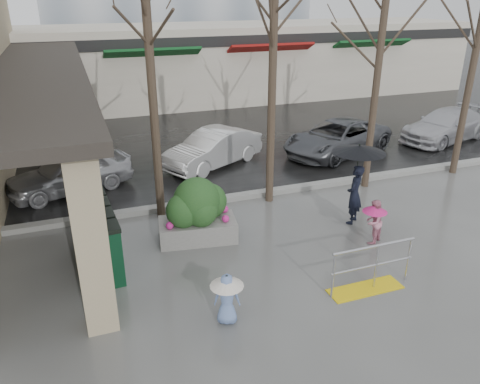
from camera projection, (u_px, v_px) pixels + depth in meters
ground at (284, 271)px, 10.30m from camera, size 120.00×120.00×0.00m
street_asphalt at (136, 89)px, 29.29m from camera, size 120.00×36.00×0.01m
curb at (226, 198)px, 13.73m from camera, size 120.00×0.30×0.15m
canopy_slab at (34, 64)px, 14.27m from camera, size 2.80×18.00×0.25m
pillar_front at (91, 242)px, 7.96m from camera, size 0.55×0.55×3.50m
pillar_back at (76, 138)px, 13.57m from camera, size 0.55×0.55×3.50m
storefront_row at (180, 64)px, 25.64m from camera, size 34.00×6.74×4.00m
handrail at (370, 273)px, 9.55m from camera, size 1.90×0.50×1.03m
tree_west at (147, 19)px, 10.77m from camera, size 3.20×3.20×6.80m
tree_midwest at (274, 10)px, 11.72m from camera, size 3.20×3.20×7.00m
tree_mideast at (383, 23)px, 12.90m from camera, size 3.20×3.20×6.50m
woman at (357, 173)px, 11.94m from camera, size 1.35×1.35×2.18m
child_pink at (374, 219)px, 11.25m from camera, size 0.68×0.64×1.12m
child_blue at (227, 294)px, 8.49m from camera, size 0.62×0.62×1.02m
planter at (197, 211)px, 11.33m from camera, size 1.99×1.21×1.63m
news_boxes at (102, 235)px, 10.42m from camera, size 0.70×2.45×1.35m
car_a at (70, 172)px, 14.19m from camera, size 3.98×2.59×1.26m
car_b at (213, 148)px, 16.29m from camera, size 4.00×3.00×1.26m
car_c at (337, 137)px, 17.52m from camera, size 4.98×3.58×1.26m
car_d at (446, 125)px, 19.09m from camera, size 4.65×2.84×1.26m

